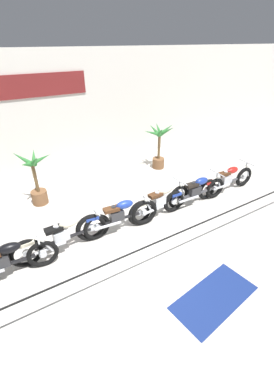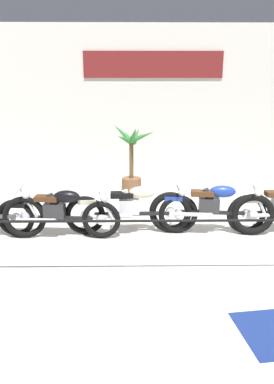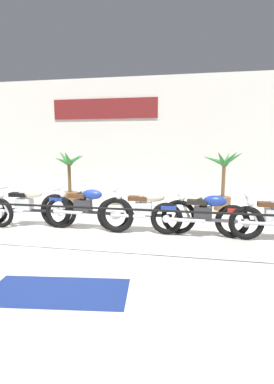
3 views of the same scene
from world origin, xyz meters
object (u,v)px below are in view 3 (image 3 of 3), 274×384
at_px(floor_banner, 58,291).
at_px(motorcycle_blue_5, 206,216).
at_px(potted_palm_left_of_row, 223,180).
at_px(motorcycle_cream_2, 27,206).
at_px(potted_palm_right_of_row, 70,181).
at_px(motorcycle_blue_3, 85,209).
at_px(motorcycle_cream_4, 146,211).

bearing_deg(floor_banner, motorcycle_blue_5, 47.31).
bearing_deg(potted_palm_left_of_row, motorcycle_blue_5, -101.70).
bearing_deg(motorcycle_cream_2, potted_palm_right_of_row, 90.20).
bearing_deg(potted_palm_left_of_row, motorcycle_blue_3, -139.51).
height_order(motorcycle_cream_2, motorcycle_blue_3, motorcycle_blue_3).
distance_m(motorcycle_blue_5, potted_palm_right_of_row, 4.79).
bearing_deg(potted_palm_right_of_row, motorcycle_blue_3, -59.94).
bearing_deg(motorcycle_cream_4, motorcycle_blue_5, -3.95).
xyz_separation_m(motorcycle_blue_3, potted_palm_left_of_row, (3.18, 2.71, 0.41)).
relative_size(potted_palm_left_of_row, floor_banner, 0.99).
bearing_deg(motorcycle_cream_2, motorcycle_blue_5, -0.77).
distance_m(motorcycle_cream_2, motorcycle_blue_5, 4.05).
xyz_separation_m(motorcycle_cream_2, motorcycle_blue_5, (4.05, -0.05, -0.02)).
distance_m(motorcycle_blue_3, motorcycle_blue_5, 2.61).
bearing_deg(motorcycle_blue_5, motorcycle_cream_2, 179.23).
distance_m(motorcycle_cream_4, motorcycle_blue_5, 1.25).
bearing_deg(motorcycle_cream_4, potted_palm_left_of_row, 55.62).
distance_m(motorcycle_cream_2, floor_banner, 3.53).
distance_m(motorcycle_cream_2, potted_palm_left_of_row, 5.36).
relative_size(motorcycle_cream_2, motorcycle_blue_3, 1.07).
relative_size(motorcycle_cream_4, motorcycle_blue_5, 0.94).
distance_m(motorcycle_cream_2, motorcycle_blue_3, 1.44).
height_order(potted_palm_left_of_row, floor_banner, potted_palm_left_of_row).
bearing_deg(potted_palm_right_of_row, floor_banner, -68.27).
relative_size(motorcycle_cream_2, floor_banner, 1.34).
distance_m(potted_palm_right_of_row, floor_banner, 5.74).
bearing_deg(motorcycle_cream_2, floor_banner, -53.20).
xyz_separation_m(motorcycle_blue_3, potted_palm_right_of_row, (-1.45, 2.50, 0.29)).
distance_m(motorcycle_blue_5, floor_banner, 3.40).
height_order(motorcycle_cream_2, motorcycle_cream_4, motorcycle_cream_4).
relative_size(motorcycle_blue_3, motorcycle_cream_4, 1.05).
height_order(motorcycle_cream_2, motorcycle_blue_5, motorcycle_cream_2).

